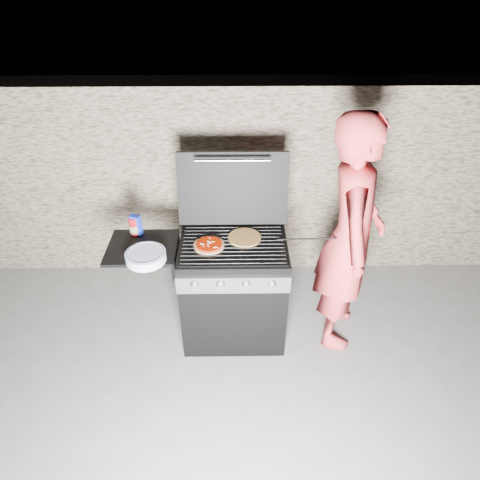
{
  "coord_description": "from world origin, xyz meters",
  "views": [
    {
      "loc": [
        0.02,
        -2.54,
        2.74
      ],
      "look_at": [
        0.05,
        0.0,
        0.95
      ],
      "focal_mm": 32.0,
      "sensor_mm": 36.0,
      "label": 1
    }
  ],
  "objects_px": {
    "gas_grill": "(202,291)",
    "pizza_topped": "(209,245)",
    "person": "(350,238)",
    "sauce_jar": "(135,225)"
  },
  "relations": [
    {
      "from": "gas_grill",
      "to": "person",
      "type": "relative_size",
      "value": 0.71
    },
    {
      "from": "sauce_jar",
      "to": "person",
      "type": "height_order",
      "value": "person"
    },
    {
      "from": "gas_grill",
      "to": "sauce_jar",
      "type": "bearing_deg",
      "value": 160.8
    },
    {
      "from": "gas_grill",
      "to": "sauce_jar",
      "type": "xyz_separation_m",
      "value": [
        -0.49,
        0.17,
        0.52
      ]
    },
    {
      "from": "gas_grill",
      "to": "pizza_topped",
      "type": "bearing_deg",
      "value": -13.51
    },
    {
      "from": "gas_grill",
      "to": "pizza_topped",
      "type": "distance_m",
      "value": 0.47
    },
    {
      "from": "gas_grill",
      "to": "person",
      "type": "xyz_separation_m",
      "value": [
        1.11,
        0.02,
        0.49
      ]
    },
    {
      "from": "pizza_topped",
      "to": "sauce_jar",
      "type": "relative_size",
      "value": 1.51
    },
    {
      "from": "pizza_topped",
      "to": "person",
      "type": "distance_m",
      "value": 1.04
    },
    {
      "from": "pizza_topped",
      "to": "person",
      "type": "height_order",
      "value": "person"
    }
  ]
}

